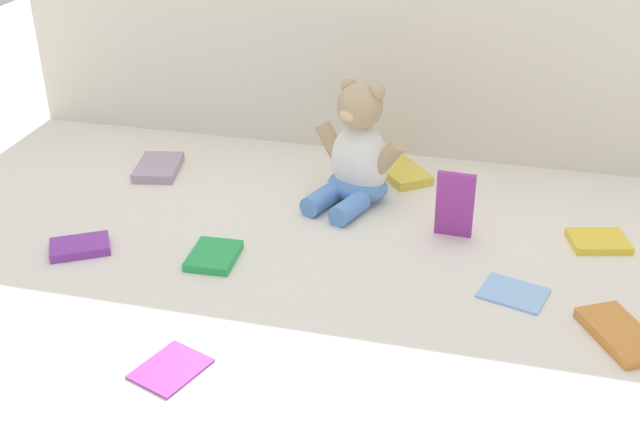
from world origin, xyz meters
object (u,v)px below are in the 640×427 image
object	(u,v)px
book_case_4	(513,292)
book_case_8	(171,367)
book_case_2	(598,241)
book_case_7	(455,205)
book_case_3	(402,173)
teddy_bear	(357,157)
book_case_5	(158,167)
book_case_1	(214,256)
book_case_6	(80,247)
book_case_0	(620,334)

from	to	relation	value
book_case_4	book_case_8	xyz separation A→B (m)	(-0.45, -0.30, -0.00)
book_case_8	book_case_2	bearing A→B (deg)	60.06
book_case_7	book_case_8	world-z (taller)	book_case_7
book_case_2	book_case_3	distance (m)	0.42
teddy_bear	book_case_5	distance (m)	0.43
book_case_8	book_case_1	bearing A→B (deg)	119.11
book_case_2	book_case_6	distance (m)	0.90
book_case_7	book_case_1	bearing A→B (deg)	-151.98
teddy_bear	book_case_2	size ratio (longest dim) A/B	2.44
teddy_bear	book_case_4	xyz separation A→B (m)	(0.31, -0.27, -0.08)
book_case_3	book_case_4	size ratio (longest dim) A/B	1.27
book_case_4	book_case_7	world-z (taller)	book_case_7
book_case_8	book_case_0	bearing A→B (deg)	40.17
book_case_1	book_case_3	bearing A→B (deg)	54.46
book_case_1	book_case_7	bearing A→B (deg)	22.16
book_case_3	book_case_6	xyz separation A→B (m)	(-0.49, -0.43, -0.00)
book_case_2	book_case_6	bearing A→B (deg)	-89.06
book_case_4	book_case_7	distance (m)	0.21
book_case_3	book_case_8	world-z (taller)	book_case_3
book_case_6	book_case_7	xyz separation A→B (m)	(0.62, 0.21, 0.06)
book_case_2	book_case_6	size ratio (longest dim) A/B	0.98
book_case_4	book_case_7	xyz separation A→B (m)	(-0.11, 0.16, 0.06)
book_case_3	book_case_8	size ratio (longest dim) A/B	1.31
book_case_2	book_case_4	size ratio (longest dim) A/B	0.98
book_case_2	book_case_4	bearing A→B (deg)	-49.92
teddy_bear	book_case_8	world-z (taller)	teddy_bear
book_case_6	book_case_8	xyz separation A→B (m)	(0.28, -0.26, -0.00)
teddy_bear	book_case_1	world-z (taller)	teddy_bear
book_case_2	book_case_7	distance (m)	0.26
book_case_6	book_case_8	distance (m)	0.38
book_case_1	book_case_8	distance (m)	0.29
book_case_3	book_case_5	world-z (taller)	same
book_case_3	book_case_8	distance (m)	0.72
book_case_5	book_case_8	distance (m)	0.65
book_case_5	book_case_7	distance (m)	0.64
book_case_3	book_case_2	bearing A→B (deg)	-64.36
book_case_7	book_case_8	size ratio (longest dim) A/B	1.32
book_case_1	book_case_2	world-z (taller)	book_case_1
book_case_1	book_case_8	xyz separation A→B (m)	(0.05, -0.29, -0.00)
teddy_bear	book_case_7	world-z (taller)	teddy_bear
book_case_0	book_case_4	bearing A→B (deg)	123.51
book_case_2	book_case_6	world-z (taller)	book_case_6
book_case_1	book_case_2	bearing A→B (deg)	15.69
teddy_bear	book_case_4	world-z (taller)	teddy_bear
book_case_2	book_case_7	world-z (taller)	book_case_7
book_case_0	book_case_1	bearing A→B (deg)	145.15
book_case_3	book_case_5	bearing A→B (deg)	153.81
book_case_6	book_case_7	world-z (taller)	book_case_7
book_case_8	book_case_4	bearing A→B (deg)	53.69
book_case_0	book_case_6	size ratio (longest dim) A/B	1.34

